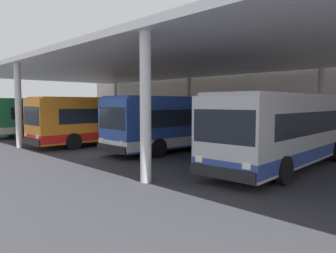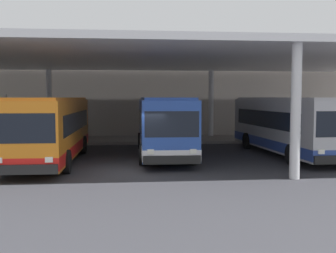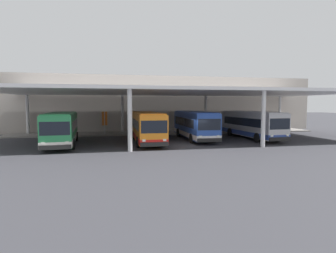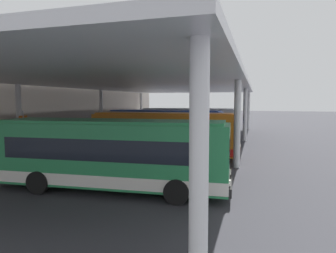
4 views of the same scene
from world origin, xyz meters
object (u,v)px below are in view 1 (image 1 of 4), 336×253
at_px(bus_nearest_bay, 53,116).
at_px(bus_middle_bay, 185,122).
at_px(bus_second_bay, 108,119).
at_px(banner_sign, 153,111).
at_px(bus_far_bay, 288,129).

height_order(bus_nearest_bay, bus_middle_bay, same).
bearing_deg(bus_second_bay, bus_middle_bay, 16.99).
distance_m(bus_nearest_bay, banner_sign, 9.22).
bearing_deg(bus_far_bay, bus_nearest_bay, -176.74).
distance_m(bus_nearest_bay, bus_far_bay, 20.90).
bearing_deg(banner_sign, bus_second_bay, -61.41).
height_order(bus_far_bay, banner_sign, banner_sign).
xyz_separation_m(bus_second_bay, bus_far_bay, (12.45, 1.11, 0.00)).
distance_m(bus_far_bay, banner_sign, 18.39).
xyz_separation_m(bus_far_bay, banner_sign, (-16.94, 7.14, 0.32)).
bearing_deg(bus_second_bay, banner_sign, 118.59).
relative_size(bus_middle_bay, bus_far_bay, 0.99).
relative_size(bus_second_bay, bus_middle_bay, 1.00).
xyz_separation_m(bus_second_bay, banner_sign, (-4.50, 8.25, 0.32)).
xyz_separation_m(bus_nearest_bay, bus_middle_bay, (14.11, 1.82, 0.00)).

